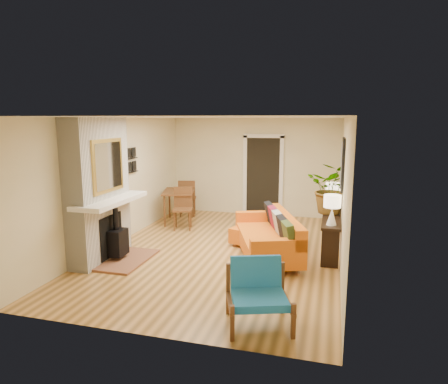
% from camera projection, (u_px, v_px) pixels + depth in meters
% --- Properties ---
extents(room_shell, '(6.50, 6.50, 6.50)m').
position_uv_depth(room_shell, '(273.00, 173.00, 9.99)').
color(room_shell, tan).
rests_on(room_shell, ground).
extents(fireplace, '(1.09, 1.68, 2.60)m').
position_uv_depth(fireplace, '(100.00, 193.00, 7.23)').
color(fireplace, white).
rests_on(fireplace, ground).
extents(sofa, '(1.64, 2.38, 0.86)m').
position_uv_depth(sofa, '(271.00, 236.00, 7.57)').
color(sofa, silver).
rests_on(sofa, ground).
extents(ottoman, '(0.93, 0.93, 0.37)m').
position_uv_depth(ottoman, '(253.00, 235.00, 8.24)').
color(ottoman, silver).
rests_on(ottoman, ground).
extents(blue_chair, '(0.98, 0.97, 0.81)m').
position_uv_depth(blue_chair, '(258.00, 289.00, 5.07)').
color(blue_chair, brown).
rests_on(blue_chair, ground).
extents(dining_table, '(1.11, 1.87, 0.98)m').
position_uv_depth(dining_table, '(182.00, 197.00, 10.00)').
color(dining_table, brown).
rests_on(dining_table, ground).
extents(console_table, '(0.34, 1.85, 0.72)m').
position_uv_depth(console_table, '(331.00, 224.00, 7.70)').
color(console_table, black).
rests_on(console_table, ground).
extents(lamp_near, '(0.30, 0.30, 0.54)m').
position_uv_depth(lamp_near, '(332.00, 206.00, 6.98)').
color(lamp_near, white).
rests_on(lamp_near, console_table).
extents(lamp_far, '(0.30, 0.30, 0.54)m').
position_uv_depth(lamp_far, '(333.00, 192.00, 8.29)').
color(lamp_far, white).
rests_on(lamp_far, console_table).
extents(houseplant, '(1.10, 1.02, 1.01)m').
position_uv_depth(houseplant, '(332.00, 188.00, 7.82)').
color(houseplant, '#1E5919').
rests_on(houseplant, console_table).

